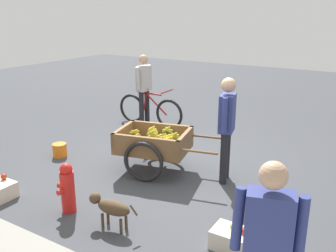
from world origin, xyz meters
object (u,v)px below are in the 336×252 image
(plastic_bucket, at_px, (60,150))
(bicycle, at_px, (150,110))
(fruit_cart, at_px, (154,145))
(fire_hydrant, at_px, (67,188))
(bystander_person, at_px, (267,240))
(cyclist_person, at_px, (144,84))
(apple_crate, at_px, (233,239))
(vendor_person, at_px, (227,121))
(dog, at_px, (111,207))

(plastic_bucket, bearing_deg, bicycle, -97.72)
(fruit_cart, distance_m, fire_hydrant, 1.68)
(fruit_cart, distance_m, bystander_person, 3.41)
(cyclist_person, distance_m, fire_hydrant, 3.96)
(bicycle, height_order, cyclist_person, cyclist_person)
(plastic_bucket, bearing_deg, apple_crate, 165.93)
(vendor_person, relative_size, bystander_person, 1.04)
(cyclist_person, bearing_deg, fire_hydrant, 110.47)
(fruit_cart, height_order, bicycle, bicycle)
(bicycle, distance_m, apple_crate, 4.68)
(bystander_person, bearing_deg, vendor_person, -61.19)
(vendor_person, relative_size, fire_hydrant, 2.36)
(bicycle, bearing_deg, fruit_cart, 125.76)
(fruit_cart, relative_size, bystander_person, 1.17)
(cyclist_person, relative_size, apple_crate, 3.57)
(fruit_cart, height_order, cyclist_person, cyclist_person)
(vendor_person, bearing_deg, cyclist_person, -32.90)
(plastic_bucket, xyz_separation_m, apple_crate, (-3.64, 0.91, 0.00))
(plastic_bucket, bearing_deg, bystander_person, 156.01)
(dog, bearing_deg, fire_hydrant, 0.11)
(bicycle, bearing_deg, bystander_person, 132.67)
(vendor_person, xyz_separation_m, dog, (0.63, 1.91, -0.68))
(plastic_bucket, bearing_deg, cyclist_person, -94.11)
(bicycle, relative_size, dog, 2.47)
(fruit_cart, distance_m, plastic_bucket, 1.84)
(fruit_cart, distance_m, vendor_person, 1.25)
(dog, height_order, plastic_bucket, dog)
(bicycle, xyz_separation_m, plastic_bucket, (0.32, 2.38, -0.23))
(apple_crate, distance_m, bystander_person, 1.41)
(plastic_bucket, relative_size, bystander_person, 0.16)
(vendor_person, relative_size, bicycle, 0.95)
(plastic_bucket, distance_m, bystander_person, 4.74)
(cyclist_person, bearing_deg, apple_crate, 136.52)
(vendor_person, relative_size, cyclist_person, 1.01)
(cyclist_person, bearing_deg, dog, 119.57)
(fruit_cart, xyz_separation_m, bicycle, (1.45, -2.01, -0.09))
(fruit_cart, distance_m, cyclist_person, 2.61)
(dog, height_order, apple_crate, dog)
(dog, relative_size, fire_hydrant, 1.01)
(bicycle, bearing_deg, plastic_bucket, 82.28)
(dog, relative_size, apple_crate, 1.53)
(cyclist_person, height_order, plastic_bucket, cyclist_person)
(bystander_person, bearing_deg, fire_hydrant, -12.75)
(apple_crate, bearing_deg, plastic_bucket, -14.07)
(fruit_cart, xyz_separation_m, dog, (-0.48, 1.65, -0.17))
(fire_hydrant, xyz_separation_m, bystander_person, (-2.73, 0.62, 0.56))
(vendor_person, relative_size, apple_crate, 3.60)
(vendor_person, xyz_separation_m, apple_crate, (-0.76, 1.54, -0.83))
(vendor_person, xyz_separation_m, cyclist_person, (2.71, -1.75, -0.01))
(fire_hydrant, bearing_deg, plastic_bucket, -39.81)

